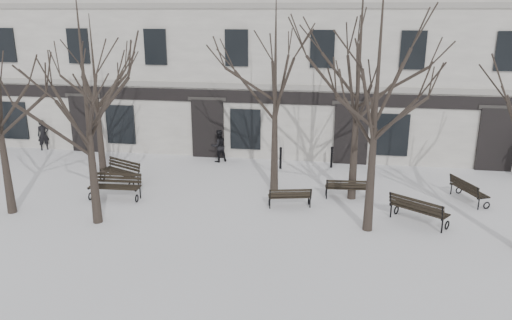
% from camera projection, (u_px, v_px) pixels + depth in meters
% --- Properties ---
extents(ground, '(100.00, 100.00, 0.00)m').
position_uv_depth(ground, '(249.00, 226.00, 17.13)').
color(ground, white).
rests_on(ground, ground).
extents(building, '(40.40, 10.20, 11.40)m').
position_uv_depth(building, '(290.00, 40.00, 27.78)').
color(building, silver).
rests_on(building, ground).
extents(tree_1, '(5.46, 5.46, 7.80)m').
position_uv_depth(tree_1, '(84.00, 82.00, 16.01)').
color(tree_1, black).
rests_on(tree_1, ground).
extents(tree_2, '(5.87, 5.87, 8.38)m').
position_uv_depth(tree_2, '(378.00, 73.00, 15.30)').
color(tree_2, black).
rests_on(tree_2, ground).
extents(tree_4, '(4.88, 4.88, 6.98)m').
position_uv_depth(tree_4, '(95.00, 77.00, 21.43)').
color(tree_4, black).
rests_on(tree_4, ground).
extents(tree_5, '(5.43, 5.43, 7.76)m').
position_uv_depth(tree_5, '(275.00, 71.00, 19.12)').
color(tree_5, black).
rests_on(tree_5, ground).
extents(tree_6, '(6.13, 6.13, 8.76)m').
position_uv_depth(tree_6, '(360.00, 57.00, 18.05)').
color(tree_6, black).
rests_on(tree_6, ground).
extents(bench_0, '(2.01, 0.81, 1.00)m').
position_uv_depth(bench_0, '(115.00, 186.00, 19.43)').
color(bench_0, black).
rests_on(bench_0, ground).
extents(bench_1, '(1.67, 0.91, 0.80)m').
position_uv_depth(bench_1, '(290.00, 196.00, 18.60)').
color(bench_1, black).
rests_on(bench_1, ground).
extents(bench_2, '(2.02, 1.70, 1.00)m').
position_uv_depth(bench_2, '(418.00, 209.00, 17.12)').
color(bench_2, black).
rests_on(bench_2, ground).
extents(bench_3, '(2.02, 1.46, 0.98)m').
position_uv_depth(bench_3, '(121.00, 171.00, 21.26)').
color(bench_3, black).
rests_on(bench_3, ground).
extents(bench_4, '(1.72, 0.75, 0.84)m').
position_uv_depth(bench_4, '(347.00, 188.00, 19.46)').
color(bench_4, black).
rests_on(bench_4, ground).
extents(bench_5, '(1.28, 1.86, 0.89)m').
position_uv_depth(bench_5, '(468.00, 190.00, 19.16)').
color(bench_5, black).
rests_on(bench_5, ground).
extents(bollard_a, '(0.13, 0.13, 1.05)m').
position_uv_depth(bollard_a, '(281.00, 157.00, 23.12)').
color(bollard_a, black).
rests_on(bollard_a, ground).
extents(bollard_b, '(0.13, 0.13, 1.02)m').
position_uv_depth(bollard_b, '(332.00, 156.00, 23.31)').
color(bollard_b, black).
rests_on(bollard_b, ground).
extents(pedestrian_a, '(0.69, 0.69, 1.61)m').
position_uv_depth(pedestrian_a, '(45.00, 150.00, 26.45)').
color(pedestrian_a, black).
rests_on(pedestrian_a, ground).
extents(pedestrian_b, '(0.98, 0.94, 1.59)m').
position_uv_depth(pedestrian_b, '(219.00, 162.00, 24.38)').
color(pedestrian_b, black).
rests_on(pedestrian_b, ground).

